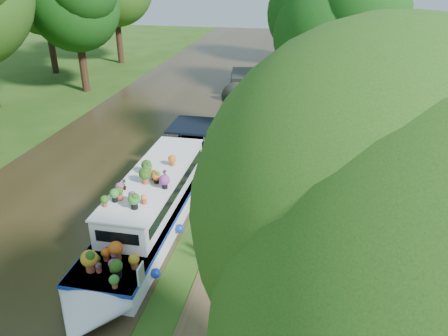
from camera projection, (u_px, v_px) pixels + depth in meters
The scene contains 10 objects.
ground at pixel (225, 197), 18.29m from camera, with size 100.00×100.00×0.00m, color #224611.
canal_water at pixel (93, 183), 19.35m from camera, with size 10.00×100.00×0.02m, color black.
towpath at pixel (254, 199), 18.07m from camera, with size 2.20×100.00×0.03m, color #4B3C23.
plant_boat at pixel (156, 198), 16.47m from camera, with size 2.29×13.52×2.26m.
tree_near_overhang at pixel (333, 25), 17.49m from camera, with size 5.52×5.28×8.99m.
tree_near_mid at pixel (339, 4), 28.07m from camera, with size 6.90×6.60×9.40m.
second_boat at pixel (243, 84), 32.79m from camera, with size 3.06×7.52×1.41m.
sandwich_board at pixel (220, 254), 13.90m from camera, with size 0.70×0.69×1.05m.
pedestrian_pink at pixel (297, 64), 37.63m from camera, with size 0.64×0.42×1.75m, color #CE557F.
verge_plant at pixel (245, 147), 22.62m from camera, with size 0.40×0.35×0.45m, color #257121.
Camera 1 is at (3.09, -15.69, 8.96)m, focal length 35.00 mm.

